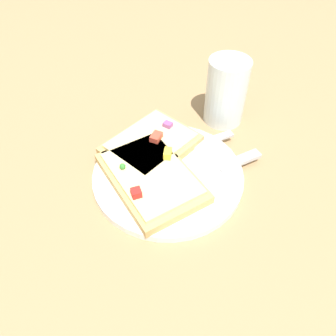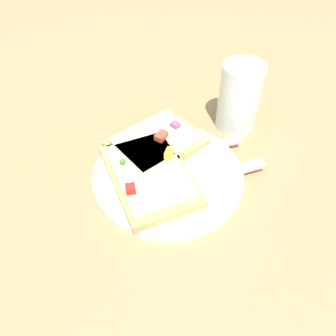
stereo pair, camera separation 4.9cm
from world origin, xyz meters
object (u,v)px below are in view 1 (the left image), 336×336
(drinking_glass, at_px, (226,92))
(pizza_slice_main, at_px, (151,176))
(fork, at_px, (169,154))
(knife, at_px, (214,171))
(pizza_slice_corner, at_px, (151,144))
(plate, at_px, (168,175))

(drinking_glass, bearing_deg, pizza_slice_main, -7.92)
(fork, height_order, knife, knife)
(fork, distance_m, drinking_glass, 0.15)
(pizza_slice_corner, distance_m, drinking_glass, 0.16)
(knife, height_order, pizza_slice_corner, pizza_slice_corner)
(pizza_slice_main, height_order, pizza_slice_corner, pizza_slice_main)
(knife, distance_m, pizza_slice_corner, 0.11)
(fork, bearing_deg, plate, 62.18)
(fork, distance_m, pizza_slice_corner, 0.03)
(fork, bearing_deg, pizza_slice_main, 39.12)
(plate, xyz_separation_m, fork, (-0.03, -0.02, 0.01))
(fork, bearing_deg, knife, 126.08)
(plate, height_order, pizza_slice_corner, pizza_slice_corner)
(knife, bearing_deg, pizza_slice_corner, -56.23)
(plate, distance_m, pizza_slice_main, 0.03)
(plate, distance_m, drinking_glass, 0.19)
(knife, height_order, pizza_slice_main, pizza_slice_main)
(pizza_slice_corner, bearing_deg, knife, -76.59)
(pizza_slice_corner, xyz_separation_m, drinking_glass, (-0.14, 0.07, 0.04))
(drinking_glass, bearing_deg, fork, -12.69)
(pizza_slice_main, distance_m, drinking_glass, 0.21)
(fork, distance_m, knife, 0.08)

